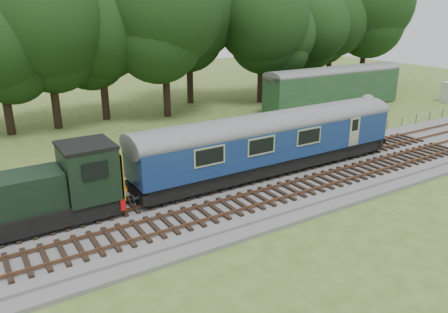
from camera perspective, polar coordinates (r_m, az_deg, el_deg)
ground at (r=25.23m, az=2.73°, el=-4.97°), size 120.00×120.00×0.00m
ballast at (r=25.16m, az=2.74°, el=-4.60°), size 70.00×7.00×0.35m
track_north at (r=26.13m, az=1.00°, el=-3.08°), size 67.20×2.40×0.21m
track_south at (r=23.88m, az=4.94°, el=-5.37°), size 67.20×2.40×0.21m
fence at (r=28.75m, az=-2.38°, el=-1.87°), size 64.00×0.12×1.00m
tree_line at (r=44.17m, az=-13.78°, el=5.07°), size 70.00×8.00×18.00m
dmu_railcar at (r=27.00m, az=6.17°, el=2.48°), size 18.05×2.86×3.88m
shunter_loco at (r=22.01m, az=-23.95°, el=-4.81°), size 8.91×2.60×3.38m
worker at (r=22.47m, az=-13.29°, el=-4.99°), size 0.71×0.48×1.91m
parked_coach at (r=47.91m, az=14.21°, el=9.01°), size 16.63×3.33×4.23m
shed at (r=51.77m, az=15.78°, el=8.62°), size 4.38×4.38×2.98m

